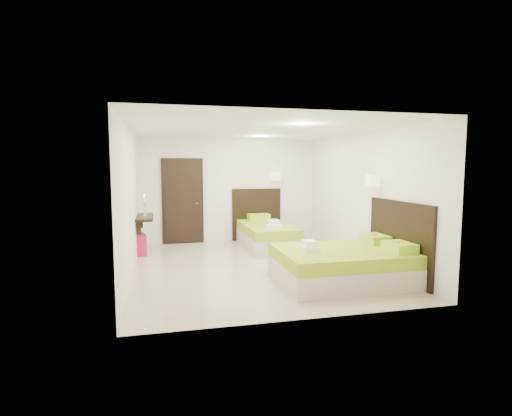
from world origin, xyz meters
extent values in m
plane|color=#BFB29E|center=(0.00, 0.00, 0.00)|extent=(5.50, 5.50, 0.00)
cube|color=#BFB4A3|center=(0.69, 1.68, 0.17)|extent=(1.07, 2.15, 0.34)
cube|color=#7FA41A|center=(0.69, 1.68, 0.45)|extent=(1.06, 2.12, 0.21)
cube|color=black|center=(0.69, 2.72, 0.67)|extent=(1.29, 0.05, 1.34)
cube|color=#A6D927|center=(0.69, 2.48, 0.63)|extent=(0.54, 0.36, 0.15)
cylinder|color=#E13582|center=(0.69, 2.48, 0.71)|extent=(0.13, 0.13, 0.00)
cube|color=white|center=(0.69, 1.09, 0.60)|extent=(0.32, 0.24, 0.09)
cube|color=white|center=(0.69, 1.09, 0.69)|extent=(0.24, 0.18, 0.09)
cube|color=beige|center=(1.17, 2.57, 1.66)|extent=(0.19, 0.19, 0.21)
cylinder|color=#2D2116|center=(1.17, 2.65, 1.66)|extent=(0.03, 0.16, 0.03)
cube|color=#BFB4A3|center=(1.18, -1.36, 0.17)|extent=(2.14, 1.60, 0.34)
cube|color=#7FA41A|center=(1.18, -1.36, 0.45)|extent=(2.12, 1.59, 0.21)
cube|color=black|center=(2.22, -1.36, 0.67)|extent=(0.05, 1.82, 1.34)
cube|color=#A6D927|center=(1.98, -1.73, 0.63)|extent=(0.36, 0.53, 0.15)
cylinder|color=#E13582|center=(1.98, -1.73, 0.71)|extent=(0.13, 0.13, 0.00)
cube|color=#A6D927|center=(1.98, -0.98, 0.63)|extent=(0.36, 0.53, 0.15)
cylinder|color=#E13582|center=(1.98, -0.98, 0.71)|extent=(0.13, 0.13, 0.00)
cube|color=white|center=(0.59, -1.36, 0.60)|extent=(0.24, 0.32, 0.09)
cube|color=white|center=(0.59, -1.36, 0.68)|extent=(0.18, 0.24, 0.09)
cube|color=beige|center=(2.07, -0.69, 1.66)|extent=(0.19, 0.19, 0.21)
cylinder|color=#2D2116|center=(2.15, -0.69, 1.66)|extent=(0.16, 0.03, 0.03)
cube|color=black|center=(1.25, 2.49, 0.18)|extent=(0.45, 0.41, 0.36)
cube|color=#9F1545|center=(-2.32, 1.54, 0.23)|extent=(0.54, 0.54, 0.46)
cube|color=black|center=(-1.20, 2.71, 1.05)|extent=(1.02, 0.06, 2.14)
cube|color=black|center=(-1.20, 2.67, 1.05)|extent=(0.88, 0.04, 2.06)
cylinder|color=silver|center=(-0.85, 2.64, 1.00)|extent=(0.03, 0.10, 0.03)
cube|color=black|center=(-2.08, 1.60, 0.82)|extent=(0.35, 1.20, 0.06)
cube|color=black|center=(-2.19, 1.15, 0.67)|extent=(0.10, 0.04, 0.30)
cube|color=black|center=(-2.19, 2.05, 0.67)|extent=(0.10, 0.04, 0.30)
cylinder|color=silver|center=(-2.08, 1.45, 0.86)|extent=(0.10, 0.10, 0.02)
cylinder|color=silver|center=(-2.08, 1.45, 0.98)|extent=(0.02, 0.02, 0.22)
cone|color=silver|center=(-2.08, 1.45, 1.11)|extent=(0.07, 0.07, 0.04)
cylinder|color=white|center=(-2.08, 1.45, 1.20)|extent=(0.02, 0.02, 0.15)
sphere|color=#FFB23F|center=(-2.08, 1.45, 1.29)|extent=(0.02, 0.02, 0.02)
cylinder|color=silver|center=(-2.08, 1.75, 0.86)|extent=(0.10, 0.10, 0.02)
cylinder|color=silver|center=(-2.08, 1.75, 0.98)|extent=(0.02, 0.02, 0.22)
cone|color=silver|center=(-2.08, 1.75, 1.11)|extent=(0.07, 0.07, 0.04)
cylinder|color=white|center=(-2.08, 1.75, 1.20)|extent=(0.02, 0.02, 0.15)
sphere|color=#FFB23F|center=(-2.08, 1.75, 1.29)|extent=(0.02, 0.02, 0.02)
camera|label=1|loc=(-1.73, -7.33, 1.92)|focal=28.00mm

